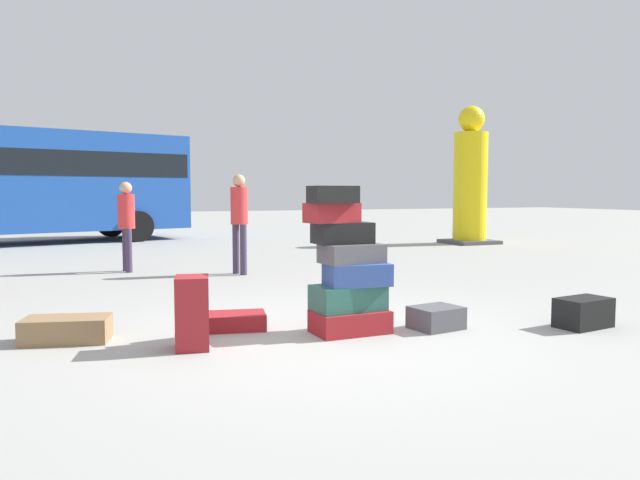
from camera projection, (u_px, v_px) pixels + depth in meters
name	position (u px, v px, depth m)	size (l,w,h in m)	color
ground_plane	(326.00, 336.00, 6.01)	(80.00, 80.00, 0.00)	#9E9E99
suitcase_tower	(347.00, 272.00, 6.15)	(0.85, 0.57, 1.51)	maroon
suitcase_charcoal_left_side	(436.00, 318.00, 6.35)	(0.50, 0.41, 0.24)	#4C4C51
suitcase_black_behind_tower	(583.00, 313.00, 6.41)	(0.59, 0.35, 0.32)	black
suitcase_maroon_white_trunk	(231.00, 321.00, 6.33)	(0.71, 0.42, 0.17)	maroon
suitcase_brown_right_side	(67.00, 330.00, 5.79)	(0.79, 0.41, 0.24)	olive
suitcase_maroon_foreground_near	(192.00, 313.00, 5.52)	(0.30, 0.36, 0.67)	maroon
person_tourist_with_camera	(126.00, 218.00, 10.85)	(0.30, 0.34, 1.63)	#3F334C
person_passerby_in_red	(239.00, 215.00, 10.50)	(0.30, 0.32, 1.76)	#3F334C
yellow_dummy_statue	(470.00, 183.00, 16.85)	(1.31, 1.31, 3.85)	yellow
parked_bus	(10.00, 178.00, 16.57)	(9.91, 4.76, 3.15)	#1E4CA5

